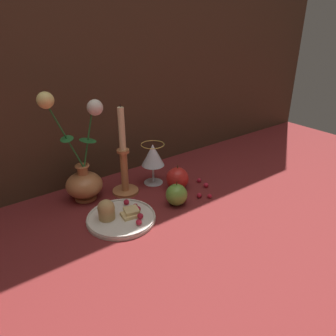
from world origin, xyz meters
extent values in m
plane|color=maroon|center=(0.00, 0.00, 0.00)|extent=(2.40, 2.40, 0.00)
cube|color=#422D1E|center=(0.00, 0.27, 0.60)|extent=(2.40, 0.04, 1.20)
cylinder|color=#B77042|center=(-0.14, 0.14, 0.01)|extent=(0.07, 0.07, 0.01)
ellipsoid|color=#B77042|center=(-0.14, 0.14, 0.05)|extent=(0.12, 0.12, 0.09)
cylinder|color=#B77042|center=(-0.14, 0.14, 0.10)|extent=(0.03, 0.03, 0.04)
torus|color=#B77042|center=(-0.14, 0.14, 0.12)|extent=(0.05, 0.05, 0.01)
cylinder|color=#23662D|center=(-0.19, 0.13, 0.24)|extent=(0.09, 0.02, 0.24)
ellipsoid|color=#23662D|center=(-0.18, 0.13, 0.23)|extent=(0.07, 0.08, 0.00)
sphere|color=#EFD67A|center=(-0.23, 0.12, 0.36)|extent=(0.05, 0.05, 0.05)
cylinder|color=#23662D|center=(-0.11, 0.13, 0.22)|extent=(0.06, 0.02, 0.19)
ellipsoid|color=#23662D|center=(-0.12, 0.13, 0.21)|extent=(0.06, 0.08, 0.00)
sphere|color=silver|center=(-0.09, 0.12, 0.32)|extent=(0.05, 0.05, 0.05)
cylinder|color=silver|center=(-0.11, -0.06, 0.01)|extent=(0.22, 0.22, 0.01)
torus|color=silver|center=(-0.11, -0.06, 0.01)|extent=(0.21, 0.21, 0.01)
cylinder|color=tan|center=(-0.15, -0.03, 0.03)|extent=(0.05, 0.05, 0.04)
sphere|color=tan|center=(-0.15, -0.03, 0.05)|extent=(0.05, 0.05, 0.05)
cube|color=#DBBC7A|center=(-0.09, -0.07, 0.01)|extent=(0.05, 0.05, 0.01)
cube|color=#DBBC7A|center=(-0.08, -0.06, 0.03)|extent=(0.05, 0.05, 0.01)
sphere|color=#AD192D|center=(-0.09, -0.12, 0.02)|extent=(0.02, 0.02, 0.02)
sphere|color=#AD192D|center=(-0.07, -0.10, 0.02)|extent=(0.02, 0.02, 0.02)
sphere|color=#AD192D|center=(-0.05, -0.06, 0.02)|extent=(0.02, 0.02, 0.02)
sphere|color=#AD192D|center=(-0.05, -0.04, 0.02)|extent=(0.02, 0.02, 0.02)
sphere|color=#AD192D|center=(-0.06, 0.00, 0.02)|extent=(0.02, 0.02, 0.02)
cylinder|color=silver|center=(0.11, 0.09, 0.00)|extent=(0.07, 0.07, 0.00)
cylinder|color=silver|center=(0.11, 0.09, 0.04)|extent=(0.01, 0.01, 0.07)
cone|color=silver|center=(0.11, 0.09, 0.11)|extent=(0.08, 0.08, 0.08)
cone|color=#E5CC66|center=(0.11, 0.09, 0.10)|extent=(0.07, 0.07, 0.06)
torus|color=gold|center=(0.11, 0.09, 0.16)|extent=(0.09, 0.09, 0.00)
cylinder|color=#B77042|center=(-0.01, 0.09, 0.01)|extent=(0.09, 0.09, 0.01)
cylinder|color=#B77042|center=(-0.01, 0.09, 0.08)|extent=(0.03, 0.03, 0.15)
cylinder|color=#B77042|center=(-0.01, 0.09, 0.16)|extent=(0.04, 0.04, 0.01)
cylinder|color=beige|center=(-0.01, 0.09, 0.24)|extent=(0.02, 0.02, 0.15)
cylinder|color=black|center=(-0.01, 0.09, 0.32)|extent=(0.00, 0.00, 0.01)
sphere|color=#669938|center=(0.08, -0.08, 0.04)|extent=(0.07, 0.07, 0.07)
cylinder|color=#4C3319|center=(0.08, -0.08, 0.08)|extent=(0.00, 0.00, 0.01)
sphere|color=red|center=(0.16, 0.00, 0.04)|extent=(0.08, 0.08, 0.08)
cylinder|color=#4C3319|center=(0.16, 0.00, 0.09)|extent=(0.00, 0.00, 0.01)
sphere|color=#AD192D|center=(0.22, 0.03, 0.01)|extent=(0.02, 0.02, 0.02)
sphere|color=#AD192D|center=(0.20, -0.12, 0.01)|extent=(0.02, 0.02, 0.02)
sphere|color=#AD192D|center=(0.25, -0.06, 0.01)|extent=(0.02, 0.02, 0.02)
sphere|color=#AD192D|center=(0.18, -0.10, 0.01)|extent=(0.02, 0.02, 0.02)
sphere|color=#AD192D|center=(0.25, -0.01, 0.01)|extent=(0.02, 0.02, 0.02)
camera|label=1|loc=(-0.51, -0.83, 0.58)|focal=35.00mm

